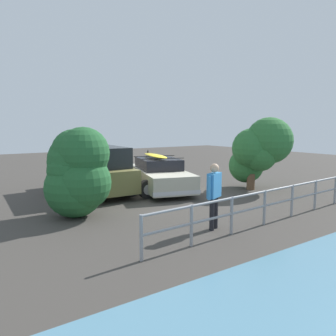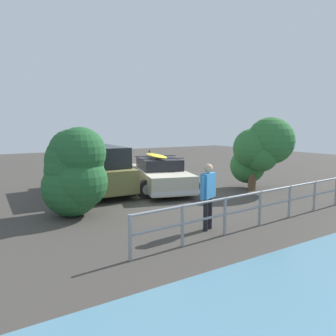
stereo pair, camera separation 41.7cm
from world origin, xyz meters
The scene contains 7 objects.
ground_plane centered at (0.00, 0.00, -0.01)m, with size 44.00×44.00×0.02m, color #423D38.
sedan_car centered at (-0.76, -0.58, 0.61)m, with size 3.07×4.67×1.54m.
suv_car centered at (1.59, -1.50, 0.92)m, with size 2.70×4.58×1.79m.
person_bystander centered at (0.85, 4.40, 0.99)m, with size 0.60×0.36×1.64m.
railing_fence centered at (-1.13, 4.82, 0.60)m, with size 8.90×0.56×0.90m.
bush_near_left centered at (-4.09, 1.58, 1.61)m, with size 2.23×2.50×2.89m.
bush_near_right centered at (3.20, 1.42, 1.35)m, with size 1.81×1.92×2.54m.
Camera 2 is at (5.87, 10.49, 2.56)m, focal length 35.00 mm.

